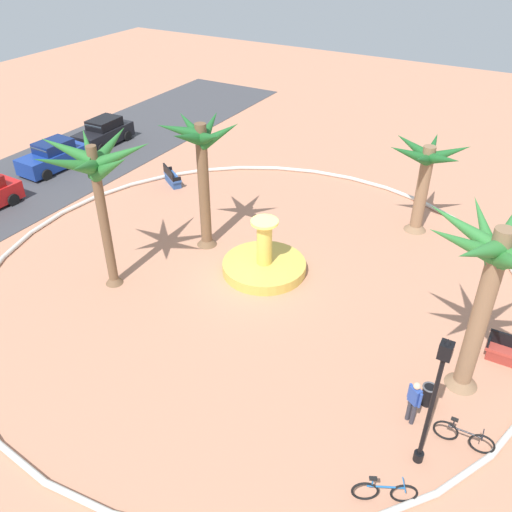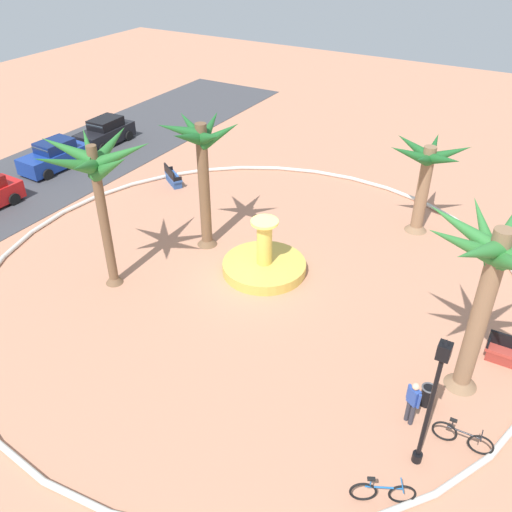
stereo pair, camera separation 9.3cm
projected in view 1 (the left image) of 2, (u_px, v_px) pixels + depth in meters
name	position (u px, v px, depth m)	size (l,w,h in m)	color
ground_plane	(252.00, 278.00, 22.56)	(80.00, 80.00, 0.00)	tan
plaza_curb	(252.00, 276.00, 22.50)	(22.31, 22.31, 0.20)	silver
street_asphalt	(3.00, 194.00, 29.03)	(48.00, 8.00, 0.03)	#424247
fountain	(264.00, 265.00, 22.80)	(3.53, 3.53, 2.46)	gold
palm_tree_near_fountain	(425.00, 170.00, 24.21)	(3.73, 3.61, 4.48)	#8E6B4C
palm_tree_by_curb	(95.00, 172.00, 19.58)	(4.21, 4.24, 6.23)	brown
palm_tree_mid_plaza	(495.00, 269.00, 15.10)	(4.39, 4.33, 6.10)	#8E6B4C
palm_tree_far_side	(201.00, 157.00, 22.44)	(3.50, 3.38, 5.98)	brown
bench_east	(172.00, 178.00, 29.92)	(1.31, 1.61, 1.00)	#335BA8
bench_west	(511.00, 354.00, 18.24)	(0.51, 1.60, 1.00)	#B73D33
lamppost	(434.00, 394.00, 13.75)	(0.32, 0.32, 4.52)	black
trash_bin	(428.00, 394.00, 16.71)	(0.46, 0.46, 0.73)	black
bicycle_red_frame	(384.00, 492.00, 13.94)	(0.81, 1.57, 0.94)	black
bicycle_by_lamppost	(463.00, 436.00, 15.39)	(0.44, 1.72, 0.94)	black
person_cyclist_helmet	(414.00, 400.00, 15.84)	(0.35, 0.46, 1.60)	#33333D
parked_car_second	(53.00, 157.00, 31.40)	(4.08, 2.08, 1.67)	navy
parked_car_third	(104.00, 133.00, 34.64)	(4.04, 2.00, 1.67)	black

